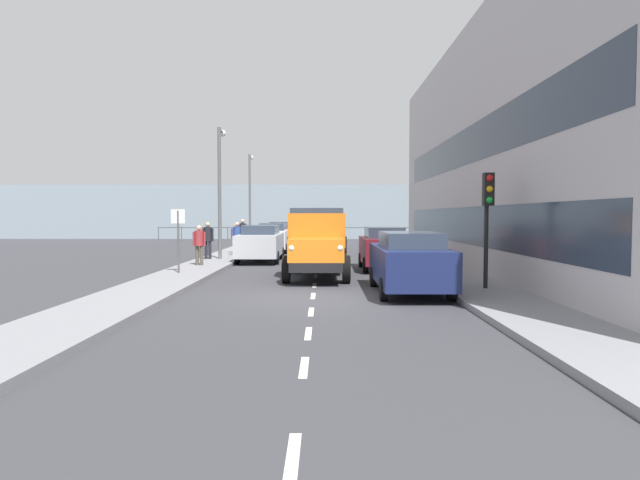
% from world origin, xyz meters
% --- Properties ---
extents(ground_plane, '(80.00, 80.00, 0.00)m').
position_xyz_m(ground_plane, '(0.00, -10.86, 0.00)').
color(ground_plane, '#38383D').
extents(sidewalk_left, '(2.09, 44.57, 0.15)m').
position_xyz_m(sidewalk_left, '(-4.67, -10.86, 0.07)').
color(sidewalk_left, gray).
rests_on(sidewalk_left, ground_plane).
extents(sidewalk_right, '(2.09, 44.57, 0.15)m').
position_xyz_m(sidewalk_right, '(4.67, -10.86, 0.07)').
color(sidewalk_right, gray).
rests_on(sidewalk_right, ground_plane).
extents(road_centreline_markings, '(0.12, 40.29, 0.01)m').
position_xyz_m(road_centreline_markings, '(0.00, -9.94, 0.00)').
color(road_centreline_markings, silver).
rests_on(road_centreline_markings, ground_plane).
extents(building_terrace, '(8.11, 26.96, 9.43)m').
position_xyz_m(building_terrace, '(-9.76, -6.83, 4.71)').
color(building_terrace, '#B7B2B7').
rests_on(building_terrace, ground_plane).
extents(sea_horizon, '(80.00, 0.80, 5.00)m').
position_xyz_m(sea_horizon, '(0.00, -36.14, 2.50)').
color(sea_horizon, '#84939E').
rests_on(sea_horizon, ground_plane).
extents(seawall_railing, '(28.08, 0.08, 1.20)m').
position_xyz_m(seawall_railing, '(-0.00, -32.54, 0.92)').
color(seawall_railing, '#4C5156').
rests_on(seawall_railing, ground_plane).
extents(truck_vintage_orange, '(2.17, 5.64, 2.43)m').
position_xyz_m(truck_vintage_orange, '(-0.05, -4.43, 1.18)').
color(truck_vintage_orange, black).
rests_on(truck_vintage_orange, ground_plane).
extents(car_navy_kerbside_near, '(1.92, 4.57, 1.72)m').
position_xyz_m(car_navy_kerbside_near, '(-2.68, -0.91, 0.90)').
color(car_navy_kerbside_near, navy).
rests_on(car_navy_kerbside_near, ground_plane).
extents(car_maroon_kerbside_1, '(1.80, 3.87, 1.72)m').
position_xyz_m(car_maroon_kerbside_1, '(-2.68, -7.39, 0.89)').
color(car_maroon_kerbside_1, maroon).
rests_on(car_maroon_kerbside_1, ground_plane).
extents(car_silver_oppositeside_0, '(1.95, 4.67, 1.72)m').
position_xyz_m(car_silver_oppositeside_0, '(2.68, -11.27, 0.90)').
color(car_silver_oppositeside_0, '#B7BABF').
rests_on(car_silver_oppositeside_0, ground_plane).
extents(car_white_oppositeside_1, '(1.81, 4.24, 1.72)m').
position_xyz_m(car_white_oppositeside_1, '(2.68, -17.53, 0.90)').
color(car_white_oppositeside_1, white).
rests_on(car_white_oppositeside_1, ground_plane).
extents(car_red_oppositeside_2, '(1.86, 4.28, 1.72)m').
position_xyz_m(car_red_oppositeside_2, '(2.68, -23.42, 0.90)').
color(car_red_oppositeside_2, '#B21E1E').
rests_on(car_red_oppositeside_2, ground_plane).
extents(pedestrian_strolling, '(0.53, 0.34, 1.63)m').
position_xyz_m(pedestrian_strolling, '(4.79, -7.84, 1.11)').
color(pedestrian_strolling, '#4C473D').
rests_on(pedestrian_strolling, sidewalk_right).
extents(pedestrian_couple_a, '(0.53, 0.34, 1.72)m').
position_xyz_m(pedestrian_couple_a, '(5.10, -10.95, 1.16)').
color(pedestrian_couple_a, black).
rests_on(pedestrian_couple_a, sidewalk_right).
extents(pedestrian_near_railing, '(0.53, 0.34, 1.69)m').
position_xyz_m(pedestrian_near_railing, '(4.11, -13.29, 1.14)').
color(pedestrian_near_railing, '#4C473D').
rests_on(pedestrian_near_railing, sidewalk_right).
extents(pedestrian_couple_b, '(0.53, 0.34, 1.57)m').
position_xyz_m(pedestrian_couple_b, '(4.46, -14.99, 1.07)').
color(pedestrian_couple_b, '#383342').
rests_on(pedestrian_couple_b, sidewalk_right).
extents(pedestrian_with_bag, '(0.53, 0.34, 1.82)m').
position_xyz_m(pedestrian_with_bag, '(4.33, -16.64, 1.23)').
color(pedestrian_with_bag, black).
rests_on(pedestrian_with_bag, sidewalk_right).
extents(traffic_light_near, '(0.28, 0.41, 3.20)m').
position_xyz_m(traffic_light_near, '(-4.81, -0.78, 2.47)').
color(traffic_light_near, black).
rests_on(traffic_light_near, sidewalk_left).
extents(lamp_post_promenade, '(0.32, 1.14, 6.13)m').
position_xyz_m(lamp_post_promenade, '(4.57, -11.28, 3.83)').
color(lamp_post_promenade, '#59595B').
rests_on(lamp_post_promenade, sidewalk_right).
extents(lamp_post_far, '(0.32, 1.14, 6.30)m').
position_xyz_m(lamp_post_far, '(4.87, -23.89, 3.91)').
color(lamp_post_far, '#59595B').
rests_on(lamp_post_far, sidewalk_right).
extents(street_sign, '(0.50, 0.07, 2.25)m').
position_xyz_m(street_sign, '(4.85, -4.86, 1.68)').
color(street_sign, '#4C4C4C').
rests_on(street_sign, sidewalk_right).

